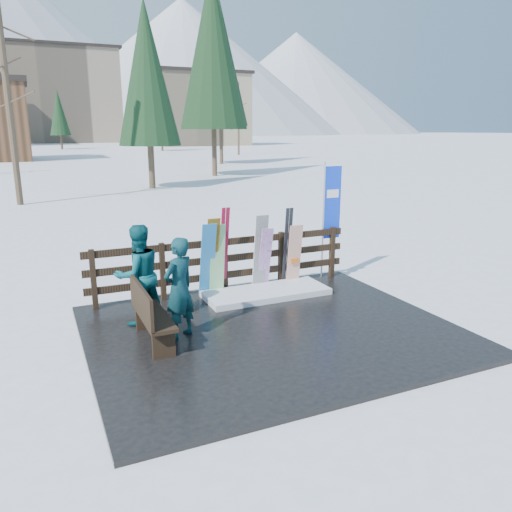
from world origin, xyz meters
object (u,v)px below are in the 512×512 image
bench (149,313)px  snowboard_3 (265,259)px  snowboard_1 (217,260)px  rental_flag (330,207)px  person_front (179,288)px  snowboard_0 (208,260)px  snowboard_5 (294,255)px  person_back (139,275)px  snowboard_2 (212,258)px  snowboard_4 (260,253)px

bench → snowboard_3: bearing=31.6°
snowboard_1 → rental_flag: bearing=5.6°
snowboard_3 → person_front: (-2.30, -1.68, 0.16)m
snowboard_0 → snowboard_1: (0.21, 0.00, -0.02)m
snowboard_5 → person_back: size_ratio=0.77×
snowboard_0 → snowboard_1: snowboard_0 is taller
snowboard_2 → snowboard_4: (1.05, 0.00, -0.01)m
bench → person_back: person_back is taller
snowboard_4 → snowboard_3: bearing=0.0°
snowboard_0 → person_back: person_back is taller
snowboard_4 → person_front: person_front is taller
person_back → snowboard_2: bearing=-166.2°
bench → snowboard_2: snowboard_2 is taller
bench → snowboard_1: size_ratio=1.00×
snowboard_1 → snowboard_4: (0.94, 0.00, 0.06)m
snowboard_0 → snowboard_4: 1.15m
snowboard_1 → rental_flag: rental_flag is taller
person_back → snowboard_1: bearing=-167.8°
bench → person_front: person_front is taller
bench → snowboard_0: snowboard_0 is taller
snowboard_4 → rental_flag: size_ratio=0.62×
snowboard_1 → snowboard_4: 0.94m
snowboard_2 → person_back: bearing=-153.1°
bench → rental_flag: rental_flag is taller
person_front → person_back: size_ratio=0.95×
person_front → snowboard_4: bearing=-173.1°
bench → rental_flag: (4.54, 2.00, 1.09)m
snowboard_0 → person_front: bearing=-122.0°
snowboard_0 → bench: bearing=-132.0°
rental_flag → person_front: size_ratio=1.57×
snowboard_3 → person_back: 2.90m
snowboard_0 → snowboard_2: snowboard_2 is taller
snowboard_1 → snowboard_4: snowboard_4 is taller
snowboard_1 → snowboard_2: bearing=180.0°
snowboard_0 → person_back: 1.72m
snowboard_0 → person_front: (-1.05, -1.68, 0.06)m
bench → snowboard_4: snowboard_4 is taller
bench → person_front: 0.61m
bench → snowboard_4: (2.71, 1.73, 0.29)m
snowboard_0 → snowboard_5: (1.95, 0.00, -0.10)m
snowboard_3 → person_back: size_ratio=0.78×
snowboard_3 → snowboard_5: size_ratio=1.01×
snowboard_1 → snowboard_3: (1.05, 0.00, -0.08)m
person_front → person_back: (-0.47, 0.86, 0.04)m
bench → snowboard_1: snowboard_1 is taller
snowboard_0 → rental_flag: rental_flag is taller
bench → snowboard_4: 3.23m
bench → snowboard_1: bearing=44.4°
snowboard_2 → snowboard_5: bearing=0.0°
bench → snowboard_2: (1.66, 1.73, 0.30)m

